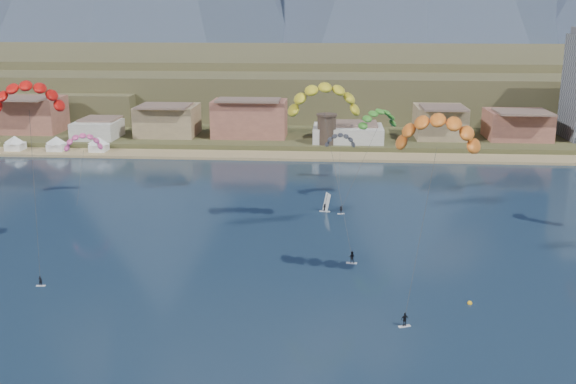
% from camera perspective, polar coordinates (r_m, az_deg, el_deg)
% --- Properties ---
extents(ground, '(2400.00, 2400.00, 0.00)m').
position_cam_1_polar(ground, '(80.62, -1.67, -12.89)').
color(ground, black).
rests_on(ground, ground).
extents(beach, '(2200.00, 12.00, 0.90)m').
position_cam_1_polar(beach, '(180.90, 1.68, 3.13)').
color(beach, tan).
rests_on(beach, ground).
extents(land, '(2200.00, 900.00, 4.00)m').
position_cam_1_polar(land, '(631.97, 3.50, 11.67)').
color(land, brown).
rests_on(land, ground).
extents(foothills, '(940.00, 210.00, 18.00)m').
position_cam_1_polar(foothills, '(304.99, 7.01, 9.61)').
color(foothills, brown).
rests_on(foothills, ground).
extents(town, '(400.00, 24.00, 12.00)m').
position_cam_1_polar(town, '(200.76, -9.65, 6.37)').
color(town, silver).
rests_on(town, ground).
extents(watchtower, '(5.82, 5.82, 8.60)m').
position_cam_1_polar(watchtower, '(187.47, 3.34, 5.44)').
color(watchtower, '#47382D').
rests_on(watchtower, ground).
extents(beach_tents, '(43.40, 6.40, 5.00)m').
position_cam_1_polar(beach_tents, '(198.54, -20.94, 4.22)').
color(beach_tents, white).
rests_on(beach_tents, ground).
extents(kitesurfer_red, '(11.49, 13.96, 29.52)m').
position_cam_1_polar(kitesurfer_red, '(106.35, -21.48, 8.02)').
color(kitesurfer_red, silver).
rests_on(kitesurfer_red, ground).
extents(kitesurfer_yellow, '(13.47, 18.95, 29.30)m').
position_cam_1_polar(kitesurfer_yellow, '(113.63, 3.15, 8.35)').
color(kitesurfer_yellow, silver).
rests_on(kitesurfer_yellow, ground).
extents(kitesurfer_orange, '(12.22, 14.69, 26.90)m').
position_cam_1_polar(kitesurfer_orange, '(89.15, 12.76, 5.49)').
color(kitesurfer_orange, silver).
rests_on(kitesurfer_orange, ground).
extents(kitesurfer_green, '(12.40, 12.32, 21.06)m').
position_cam_1_polar(kitesurfer_green, '(133.94, 7.73, 6.46)').
color(kitesurfer_green, silver).
rests_on(kitesurfer_green, ground).
extents(distant_kite_pink, '(8.80, 7.02, 15.51)m').
position_cam_1_polar(distant_kite_pink, '(145.30, -17.20, 4.37)').
color(distant_kite_pink, '#262626').
rests_on(distant_kite_pink, ground).
extents(distant_kite_dark, '(7.38, 5.43, 13.25)m').
position_cam_1_polar(distant_kite_dark, '(153.59, 4.51, 4.67)').
color(distant_kite_dark, '#262626').
rests_on(distant_kite_dark, ground).
extents(windsurfer, '(2.16, 2.36, 3.71)m').
position_cam_1_polar(windsurfer, '(130.67, 3.24, -1.20)').
color(windsurfer, silver).
rests_on(windsurfer, ground).
extents(buoy, '(0.64, 0.64, 0.64)m').
position_cam_1_polar(buoy, '(93.79, 15.35, -9.19)').
color(buoy, yellow).
rests_on(buoy, ground).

